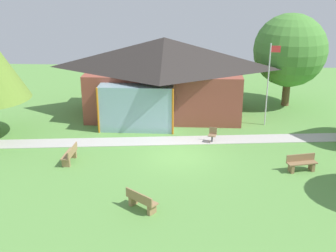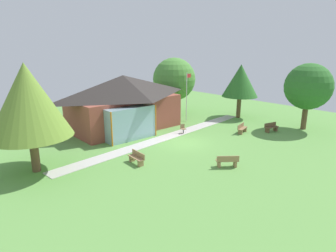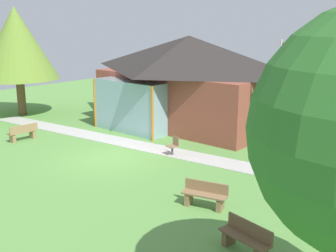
# 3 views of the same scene
# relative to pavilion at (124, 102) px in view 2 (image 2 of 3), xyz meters

# --- Properties ---
(ground_plane) EXTENTS (44.00, 44.00, 0.00)m
(ground_plane) POSITION_rel_pavilion_xyz_m (1.30, -6.92, -2.70)
(ground_plane) COLOR #609947
(pavilion) EXTENTS (10.99, 7.27, 5.19)m
(pavilion) POSITION_rel_pavilion_xyz_m (0.00, 0.00, 0.00)
(pavilion) COLOR brown
(pavilion) RESTS_ON ground_plane
(footpath) EXTENTS (22.15, 3.73, 0.03)m
(footpath) POSITION_rel_pavilion_xyz_m (1.30, -4.85, -2.69)
(footpath) COLOR #BCB7B2
(footpath) RESTS_ON ground_plane
(flagpole) EXTENTS (0.64, 0.08, 5.21)m
(flagpole) POSITION_rel_pavilion_xyz_m (6.66, -1.84, 0.19)
(flagpole) COLOR silver
(flagpole) RESTS_ON ground_plane
(bench_front_center) EXTENTS (1.45, 1.28, 0.84)m
(bench_front_center) POSITION_rel_pavilion_xyz_m (-0.09, -12.54, -2.30)
(bench_front_center) COLOR #9E7A51
(bench_front_center) RESTS_ON ground_plane
(bench_mid_right) EXTENTS (1.56, 0.81, 0.84)m
(bench_mid_right) POSITION_rel_pavilion_xyz_m (7.41, -8.45, -2.30)
(bench_mid_right) COLOR olive
(bench_mid_right) RESTS_ON ground_plane
(bench_mid_left) EXTENTS (0.51, 1.52, 0.84)m
(bench_mid_left) POSITION_rel_pavilion_xyz_m (-4.30, -8.08, -2.30)
(bench_mid_left) COLOR #9E7A51
(bench_mid_left) RESTS_ON ground_plane
(bench_lawn_far_right) EXTENTS (1.56, 0.74, 0.84)m
(bench_lawn_far_right) POSITION_rel_pavilion_xyz_m (9.84, -10.03, -2.30)
(bench_lawn_far_right) COLOR brown
(bench_lawn_far_right) RESTS_ON ground_plane
(patio_chair_lawn_spare) EXTENTS (0.54, 0.54, 0.86)m
(patio_chair_lawn_spare) POSITION_rel_pavilion_xyz_m (3.16, -4.94, -2.29)
(patio_chair_lawn_spare) COLOR #8C6B4C
(patio_chair_lawn_spare) RESTS_ON ground_plane
(tree_west_hedge) EXTENTS (5.07, 5.07, 6.92)m
(tree_west_hedge) POSITION_rel_pavilion_xyz_m (-9.91, -4.80, 1.92)
(tree_west_hedge) COLOR brown
(tree_west_hedge) RESTS_ON ground_plane
(tree_far_east) EXTENTS (4.37, 4.37, 6.35)m
(tree_far_east) POSITION_rel_pavilion_xyz_m (13.07, -11.61, 1.44)
(tree_far_east) COLOR brown
(tree_far_east) RESTS_ON ground_plane
(tree_east_hedge) EXTENTS (3.95, 3.95, 5.95)m
(tree_east_hedge) POSITION_rel_pavilion_xyz_m (12.36, -4.48, 1.44)
(tree_east_hedge) COLOR brown
(tree_east_hedge) RESTS_ON ground_plane
(tree_behind_pavilion_right) EXTENTS (5.11, 5.11, 6.57)m
(tree_behind_pavilion_right) POSITION_rel_pavilion_xyz_m (8.73, 2.45, 1.30)
(tree_behind_pavilion_right) COLOR brown
(tree_behind_pavilion_right) RESTS_ON ground_plane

